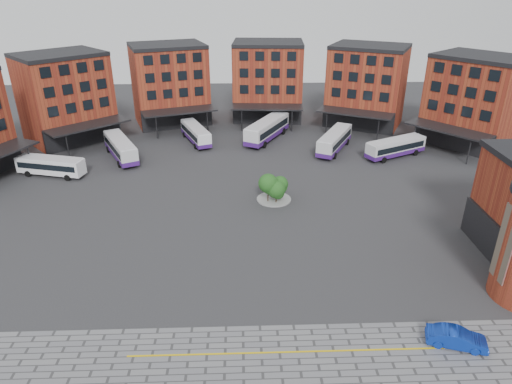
{
  "coord_description": "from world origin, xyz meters",
  "views": [
    {
      "loc": [
        -2.11,
        -39.98,
        26.27
      ],
      "look_at": [
        -0.5,
        6.04,
        4.0
      ],
      "focal_mm": 32.0,
      "sensor_mm": 36.0,
      "label": 1
    }
  ],
  "objects_px": {
    "bus_a": "(50,165)",
    "bus_d": "(267,129)",
    "bus_f": "(396,147)",
    "blue_car": "(457,338)",
    "tree_island": "(274,187)",
    "bus_e": "(334,140)",
    "bus_b": "(121,148)",
    "bus_c": "(196,133)"
  },
  "relations": [
    {
      "from": "bus_c",
      "to": "bus_e",
      "type": "relative_size",
      "value": 0.93
    },
    {
      "from": "bus_a",
      "to": "bus_b",
      "type": "relative_size",
      "value": 0.9
    },
    {
      "from": "bus_f",
      "to": "bus_c",
      "type": "bearing_deg",
      "value": -130.57
    },
    {
      "from": "bus_f",
      "to": "blue_car",
      "type": "height_order",
      "value": "bus_f"
    },
    {
      "from": "bus_d",
      "to": "blue_car",
      "type": "height_order",
      "value": "bus_d"
    },
    {
      "from": "bus_e",
      "to": "bus_a",
      "type": "bearing_deg",
      "value": -140.39
    },
    {
      "from": "bus_d",
      "to": "bus_e",
      "type": "relative_size",
      "value": 1.11
    },
    {
      "from": "bus_b",
      "to": "bus_d",
      "type": "distance_m",
      "value": 24.53
    },
    {
      "from": "bus_a",
      "to": "bus_f",
      "type": "height_order",
      "value": "bus_f"
    },
    {
      "from": "tree_island",
      "to": "bus_c",
      "type": "relative_size",
      "value": 0.43
    },
    {
      "from": "bus_d",
      "to": "bus_e",
      "type": "distance_m",
      "value": 12.03
    },
    {
      "from": "bus_c",
      "to": "bus_e",
      "type": "bearing_deg",
      "value": -34.19
    },
    {
      "from": "bus_d",
      "to": "blue_car",
      "type": "distance_m",
      "value": 50.36
    },
    {
      "from": "tree_island",
      "to": "bus_a",
      "type": "height_order",
      "value": "tree_island"
    },
    {
      "from": "bus_a",
      "to": "bus_d",
      "type": "xyz_separation_m",
      "value": [
        31.57,
        14.45,
        0.25
      ]
    },
    {
      "from": "tree_island",
      "to": "blue_car",
      "type": "xyz_separation_m",
      "value": [
        12.37,
        -25.28,
        -1.22
      ]
    },
    {
      "from": "bus_e",
      "to": "tree_island",
      "type": "bearing_deg",
      "value": -93.76
    },
    {
      "from": "bus_c",
      "to": "bus_f",
      "type": "xyz_separation_m",
      "value": [
        31.84,
        -8.03,
        0.04
      ]
    },
    {
      "from": "tree_island",
      "to": "bus_c",
      "type": "height_order",
      "value": "tree_island"
    },
    {
      "from": "bus_b",
      "to": "bus_e",
      "type": "bearing_deg",
      "value": -23.28
    },
    {
      "from": "bus_d",
      "to": "bus_a",
      "type": "bearing_deg",
      "value": -126.87
    },
    {
      "from": "bus_b",
      "to": "bus_d",
      "type": "relative_size",
      "value": 0.91
    },
    {
      "from": "bus_c",
      "to": "bus_e",
      "type": "height_order",
      "value": "bus_e"
    },
    {
      "from": "bus_a",
      "to": "bus_d",
      "type": "relative_size",
      "value": 0.82
    },
    {
      "from": "bus_e",
      "to": "bus_f",
      "type": "relative_size",
      "value": 1.06
    },
    {
      "from": "bus_d",
      "to": "blue_car",
      "type": "bearing_deg",
      "value": -47.78
    },
    {
      "from": "bus_d",
      "to": "bus_f",
      "type": "height_order",
      "value": "bus_d"
    },
    {
      "from": "bus_c",
      "to": "bus_f",
      "type": "distance_m",
      "value": 32.84
    },
    {
      "from": "bus_f",
      "to": "blue_car",
      "type": "distance_m",
      "value": 40.82
    },
    {
      "from": "bus_a",
      "to": "tree_island",
      "type": "bearing_deg",
      "value": -91.93
    },
    {
      "from": "bus_b",
      "to": "bus_f",
      "type": "height_order",
      "value": "bus_b"
    },
    {
      "from": "tree_island",
      "to": "bus_b",
      "type": "height_order",
      "value": "tree_island"
    },
    {
      "from": "bus_c",
      "to": "bus_a",
      "type": "bearing_deg",
      "value": -166.91
    },
    {
      "from": "bus_a",
      "to": "bus_c",
      "type": "distance_m",
      "value": 23.68
    },
    {
      "from": "tree_island",
      "to": "bus_a",
      "type": "bearing_deg",
      "value": 163.57
    },
    {
      "from": "bus_c",
      "to": "blue_car",
      "type": "xyz_separation_m",
      "value": [
        24.13,
        -48.11,
        -0.8
      ]
    },
    {
      "from": "bus_c",
      "to": "blue_car",
      "type": "height_order",
      "value": "bus_c"
    },
    {
      "from": "tree_island",
      "to": "bus_e",
      "type": "bearing_deg",
      "value": 58.38
    },
    {
      "from": "blue_car",
      "to": "bus_d",
      "type": "bearing_deg",
      "value": 30.43
    },
    {
      "from": "bus_c",
      "to": "bus_d",
      "type": "distance_m",
      "value": 12.25
    },
    {
      "from": "tree_island",
      "to": "bus_f",
      "type": "height_order",
      "value": "tree_island"
    },
    {
      "from": "bus_f",
      "to": "bus_a",
      "type": "bearing_deg",
      "value": -110.15
    }
  ]
}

